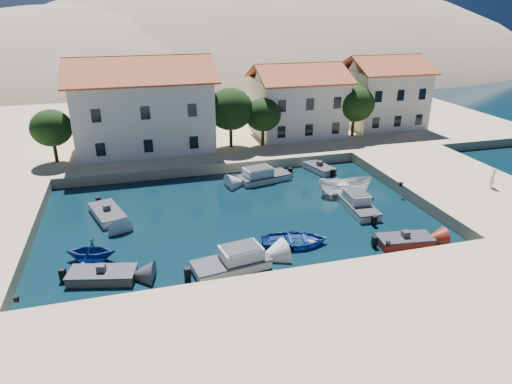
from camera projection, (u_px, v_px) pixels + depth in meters
ground at (275, 284)px, 27.60m from camera, size 400.00×400.00×0.00m
quay_south at (313, 344)px, 22.07m from camera, size 52.00×12.00×1.00m
quay_east at (457, 185)px, 41.37m from camera, size 11.00×20.00×1.00m
quay_north at (204, 125)px, 61.72m from camera, size 80.00×36.00×1.00m
hills at (220, 130)px, 151.68m from camera, size 254.00×176.00×99.00m
building_left at (143, 102)px, 48.76m from camera, size 14.70×9.45×9.70m
building_mid at (298, 99)px, 54.37m from camera, size 10.50×8.40×8.30m
building_right at (383, 90)px, 58.13m from camera, size 9.45×8.40×8.80m
trees at (244, 112)px, 49.51m from camera, size 37.30×5.30×6.45m
bollards at (297, 233)px, 31.29m from camera, size 29.36×9.56×0.30m
motorboat_grey_sw at (102, 276)px, 27.97m from camera, size 4.37×2.69×1.25m
cabin_cruiser_south at (231, 262)px, 29.05m from camera, size 5.22×2.87×1.60m
rowboat_south at (295, 244)px, 32.18m from camera, size 5.21×4.17×0.96m
motorboat_red_se at (405, 241)px, 32.06m from camera, size 4.00×2.14×1.25m
cabin_cruiser_east at (359, 206)px, 37.19m from camera, size 2.11×4.73×1.60m
boat_east at (344, 195)px, 40.47m from camera, size 4.98×2.90×1.81m
motorboat_white_ne at (319, 168)px, 46.11m from camera, size 2.57×3.86×1.25m
rowboat_west at (92, 260)px, 30.25m from camera, size 3.93×3.62×1.73m
motorboat_white_west at (107, 214)px, 36.21m from camera, size 3.16×4.76×1.25m
cabin_cruiser_north at (264, 176)px, 43.57m from camera, size 5.27×3.07×1.60m
pedestrian at (492, 178)px, 39.14m from camera, size 0.76×0.70×1.75m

